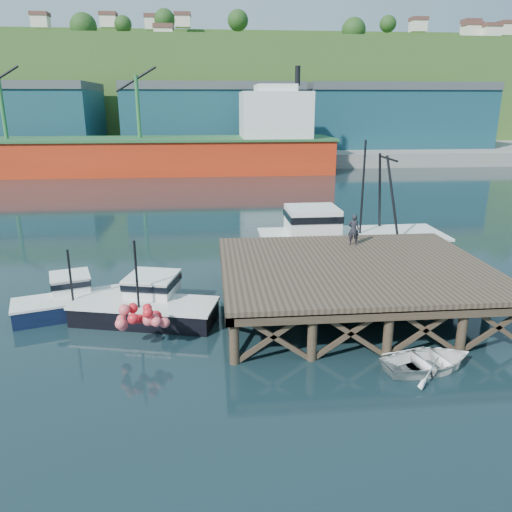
{
  "coord_description": "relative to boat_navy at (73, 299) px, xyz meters",
  "views": [
    {
      "loc": [
        -0.92,
        -20.95,
        9.09
      ],
      "look_at": [
        1.21,
        2.0,
        2.0
      ],
      "focal_mm": 35.0,
      "sensor_mm": 36.0,
      "label": 1
    }
  ],
  "objects": [
    {
      "name": "ground",
      "position": [
        7.22,
        -0.58,
        -0.64
      ],
      "size": [
        300.0,
        300.0,
        0.0
      ],
      "primitive_type": "plane",
      "color": "black",
      "rests_on": "ground"
    },
    {
      "name": "wharf",
      "position": [
        12.72,
        -0.77,
        1.3
      ],
      "size": [
        12.0,
        10.0,
        2.62
      ],
      "color": "brown",
      "rests_on": "ground"
    },
    {
      "name": "far_quay",
      "position": [
        7.22,
        69.42,
        0.36
      ],
      "size": [
        160.0,
        40.0,
        2.0
      ],
      "primitive_type": "cube",
      "color": "gray",
      "rests_on": "ground"
    },
    {
      "name": "warehouse_mid",
      "position": [
        7.22,
        64.42,
        5.86
      ],
      "size": [
        28.0,
        16.0,
        9.0
      ],
      "primitive_type": "cube",
      "color": "#184451",
      "rests_on": "far_quay"
    },
    {
      "name": "warehouse_right",
      "position": [
        37.22,
        64.42,
        5.86
      ],
      "size": [
        30.0,
        16.0,
        9.0
      ],
      "primitive_type": "cube",
      "color": "#184451",
      "rests_on": "far_quay"
    },
    {
      "name": "cargo_ship",
      "position": [
        -1.25,
        47.42,
        2.68
      ],
      "size": [
        55.5,
        10.0,
        13.75
      ],
      "color": "red",
      "rests_on": "ground"
    },
    {
      "name": "hillside",
      "position": [
        7.22,
        99.42,
        10.36
      ],
      "size": [
        220.0,
        50.0,
        22.0
      ],
      "primitive_type": "cube",
      "color": "#2D511E",
      "rests_on": "ground"
    },
    {
      "name": "boat_navy",
      "position": [
        0.0,
        0.0,
        0.0
      ],
      "size": [
        5.38,
        3.56,
        3.17
      ],
      "rotation": [
        0.0,
        0.0,
        0.31
      ],
      "color": "black",
      "rests_on": "ground"
    },
    {
      "name": "boat_black",
      "position": [
        3.41,
        -1.02,
        0.06
      ],
      "size": [
        6.52,
        5.41,
        3.81
      ],
      "rotation": [
        0.0,
        0.0,
        -0.24
      ],
      "color": "black",
      "rests_on": "ground"
    },
    {
      "name": "trawler",
      "position": [
        14.21,
        5.92,
        0.83
      ],
      "size": [
        10.71,
        3.93,
        7.14
      ],
      "rotation": [
        0.0,
        0.0,
        0.01
      ],
      "color": "beige",
      "rests_on": "ground"
    },
    {
      "name": "dinghy",
      "position": [
        13.85,
        -6.38,
        -0.28
      ],
      "size": [
        3.86,
        3.09,
        0.71
      ],
      "primitive_type": "imported",
      "rotation": [
        0.0,
        0.0,
        1.77
      ],
      "color": "white",
      "rests_on": "ground"
    },
    {
      "name": "dockworker",
      "position": [
        13.53,
        2.56,
        2.28
      ],
      "size": [
        0.64,
        0.47,
        1.59
      ],
      "primitive_type": "imported",
      "rotation": [
        0.0,
        0.0,
        2.97
      ],
      "color": "black",
      "rests_on": "wharf"
    }
  ]
}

